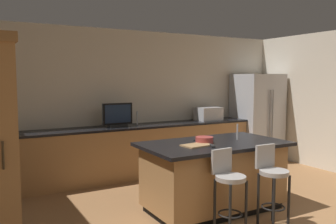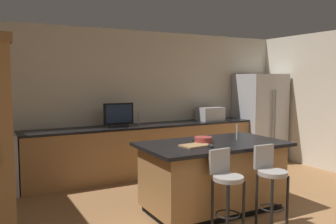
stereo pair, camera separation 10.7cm
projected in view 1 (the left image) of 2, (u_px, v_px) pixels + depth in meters
wall_back at (139, 101)px, 6.73m from camera, size 6.68×0.12×2.64m
counter_back at (145, 150)px, 6.44m from camera, size 4.34×0.62×0.92m
kitchen_island at (214, 175)px, 4.71m from camera, size 1.92×1.08×0.91m
refrigerator at (257, 117)px, 7.62m from camera, size 0.93×0.81×1.85m
microwave at (208, 114)px, 7.08m from camera, size 0.48×0.36×0.26m
tv_monitor at (117, 116)px, 6.08m from camera, size 0.53×0.16×0.42m
sink_faucet_back at (137, 118)px, 6.43m from camera, size 0.02×0.02×0.24m
sink_faucet_island at (237, 132)px, 4.85m from camera, size 0.02×0.02×0.22m
bar_stool_left at (228, 184)px, 3.97m from camera, size 0.34×0.35×0.95m
bar_stool_right at (272, 178)px, 4.18m from camera, size 0.34×0.34×0.96m
fruit_bowl at (204, 140)px, 4.62m from camera, size 0.23×0.23×0.08m
cell_phone at (200, 141)px, 4.77m from camera, size 0.12×0.16×0.01m
tv_remote at (212, 146)px, 4.37m from camera, size 0.11×0.17×0.02m
cutting_board at (197, 145)px, 4.42m from camera, size 0.39×0.28×0.02m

